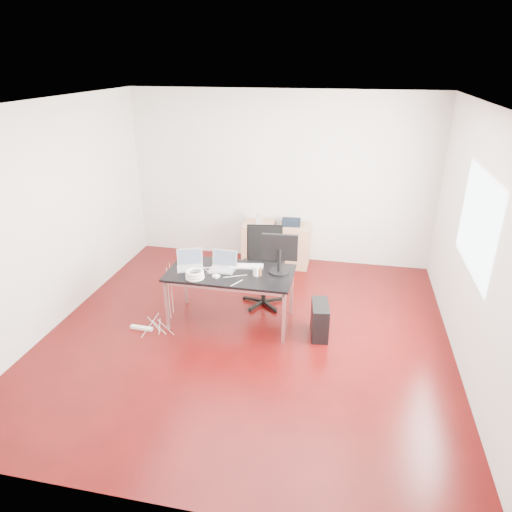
% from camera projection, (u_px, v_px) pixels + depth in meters
% --- Properties ---
extents(room_shell, '(5.00, 5.00, 5.00)m').
position_uv_depth(room_shell, '(249.00, 231.00, 5.24)').
color(room_shell, '#3C0606').
rests_on(room_shell, ground).
extents(desk, '(1.60, 0.80, 0.73)m').
position_uv_depth(desk, '(230.00, 276.00, 5.82)').
color(desk, black).
rests_on(desk, ground).
extents(office_chair, '(0.54, 0.56, 1.08)m').
position_uv_depth(office_chair, '(264.00, 262.00, 6.36)').
color(office_chair, black).
rests_on(office_chair, ground).
extents(filing_cabinet_left, '(0.50, 0.50, 0.70)m').
position_uv_depth(filing_cabinet_left, '(259.00, 243.00, 7.72)').
color(filing_cabinet_left, '#AC7856').
rests_on(filing_cabinet_left, ground).
extents(filing_cabinet_right, '(0.50, 0.50, 0.70)m').
position_uv_depth(filing_cabinet_right, '(294.00, 245.00, 7.61)').
color(filing_cabinet_right, '#AC7856').
rests_on(filing_cabinet_right, ground).
extents(pc_tower, '(0.26, 0.47, 0.44)m').
position_uv_depth(pc_tower, '(320.00, 320.00, 5.71)').
color(pc_tower, black).
rests_on(pc_tower, ground).
extents(wastebasket, '(0.31, 0.31, 0.28)m').
position_uv_depth(wastebasket, '(274.00, 255.00, 7.78)').
color(wastebasket, black).
rests_on(wastebasket, ground).
extents(power_strip, '(0.30, 0.07, 0.04)m').
position_uv_depth(power_strip, '(142.00, 328.00, 5.91)').
color(power_strip, white).
rests_on(power_strip, ground).
extents(laptop_left, '(0.40, 0.36, 0.23)m').
position_uv_depth(laptop_left, '(190.00, 264.00, 5.89)').
color(laptop_left, silver).
rests_on(laptop_left, desk).
extents(laptop_right, '(0.34, 0.26, 0.23)m').
position_uv_depth(laptop_right, '(223.00, 265.00, 5.85)').
color(laptop_right, silver).
rests_on(laptop_right, desk).
extents(monitor, '(0.45, 0.26, 0.51)m').
position_uv_depth(monitor, '(280.00, 251.00, 5.69)').
color(monitor, black).
rests_on(monitor, desk).
extents(keyboard, '(0.46, 0.21, 0.02)m').
position_uv_depth(keyboard, '(246.00, 266.00, 5.93)').
color(keyboard, white).
rests_on(keyboard, desk).
extents(cup_white, '(0.09, 0.09, 0.12)m').
position_uv_depth(cup_white, '(256.00, 271.00, 5.68)').
color(cup_white, white).
rests_on(cup_white, desk).
extents(cup_brown, '(0.08, 0.08, 0.10)m').
position_uv_depth(cup_brown, '(259.00, 272.00, 5.69)').
color(cup_brown, brown).
rests_on(cup_brown, desk).
extents(cable_coil, '(0.24, 0.24, 0.11)m').
position_uv_depth(cable_coil, '(195.00, 275.00, 5.60)').
color(cable_coil, white).
rests_on(cable_coil, desk).
extents(power_adapter, '(0.09, 0.09, 0.03)m').
position_uv_depth(power_adapter, '(216.00, 276.00, 5.66)').
color(power_adapter, white).
rests_on(power_adapter, desk).
extents(speaker, '(0.10, 0.09, 0.18)m').
position_uv_depth(speaker, '(259.00, 219.00, 7.50)').
color(speaker, '#9E9E9E').
rests_on(speaker, filing_cabinet_left).
extents(navy_garment, '(0.32, 0.26, 0.09)m').
position_uv_depth(navy_garment, '(291.00, 222.00, 7.49)').
color(navy_garment, black).
rests_on(navy_garment, filing_cabinet_right).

